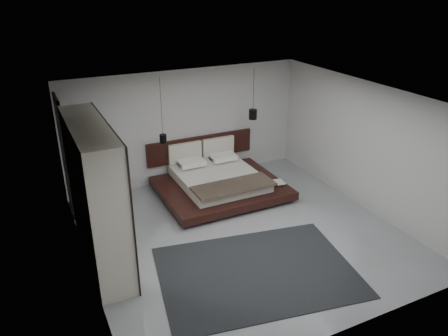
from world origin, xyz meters
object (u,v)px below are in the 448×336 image
pendant_right (253,114)px  wardrobe (96,195)px  lattice_screen (65,157)px  rug (257,272)px  bed (218,181)px  pendant_left (163,138)px

pendant_right → wardrobe: 4.69m
lattice_screen → rug: 4.68m
rug → bed: bearing=77.0°
pendant_left → bed: bearing=-21.3°
lattice_screen → bed: size_ratio=0.91×
bed → rug: size_ratio=0.84×
wardrobe → rug: wardrobe is taller
pendant_left → rug: pendant_left is taller
bed → pendant_left: bearing=158.7°
wardrobe → rug: (2.34, -1.60, -1.29)m
pendant_left → wardrobe: size_ratio=0.56×
pendant_left → pendant_right: same height
pendant_left → wardrobe: pendant_left is taller
pendant_left → pendant_right: (2.33, -0.00, 0.26)m
lattice_screen → rug: lattice_screen is taller
rug → pendant_left: bearing=97.1°
wardrobe → bed: bearing=26.7°
lattice_screen → pendant_right: size_ratio=2.08×
pendant_left → wardrobe: bearing=-133.5°
bed → rug: bed is taller
pendant_right → rug: size_ratio=0.37×
lattice_screen → rug: size_ratio=0.77×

